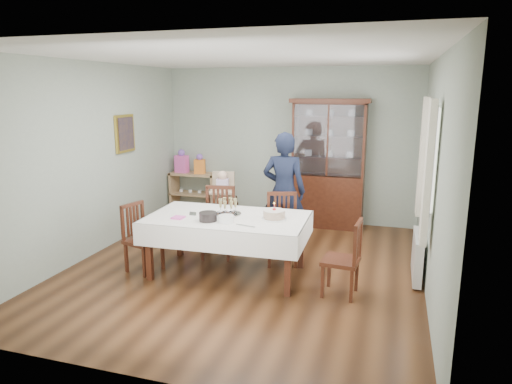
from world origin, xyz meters
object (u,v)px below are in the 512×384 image
at_px(china_cabinet, 329,162).
at_px(champagne_tray, 228,210).
at_px(gift_bag_pink, 182,162).
at_px(chair_end_right, 342,273).
at_px(gift_bag_orange, 200,165).
at_px(chair_far_right, 282,243).
at_px(sideboard, 195,194).
at_px(dining_table, 228,245).
at_px(woman, 284,191).
at_px(chair_end_left, 143,251).
at_px(high_chair, 223,211).
at_px(birthday_cake, 274,215).
at_px(chair_far_left, 218,236).

bearing_deg(china_cabinet, champagne_tray, -110.89).
bearing_deg(gift_bag_pink, chair_end_right, -39.17).
xyz_separation_m(champagne_tray, gift_bag_orange, (-1.45, 2.41, 0.14)).
bearing_deg(chair_far_right, gift_bag_pink, 125.11).
bearing_deg(gift_bag_orange, china_cabinet, -0.04).
xyz_separation_m(champagne_tray, gift_bag_pink, (-1.82, 2.41, 0.17)).
distance_m(china_cabinet, sideboard, 2.60).
xyz_separation_m(dining_table, woman, (0.45, 1.16, 0.48)).
xyz_separation_m(china_cabinet, champagne_tray, (-0.92, -2.41, -0.30)).
relative_size(dining_table, chair_end_left, 2.30).
relative_size(chair_far_right, high_chair, 0.89).
distance_m(chair_end_right, birthday_cake, 1.06).
bearing_deg(sideboard, china_cabinet, -0.49).
bearing_deg(champagne_tray, chair_end_left, -164.21).
relative_size(sideboard, champagne_tray, 2.67).
distance_m(chair_far_right, chair_end_right, 1.18).
bearing_deg(china_cabinet, chair_far_left, -122.92).
distance_m(high_chair, birthday_cake, 1.87).
bearing_deg(chair_end_right, gift_bag_pink, -124.26).
height_order(chair_far_right, woman, woman).
bearing_deg(chair_far_right, chair_far_left, 164.52).
height_order(champagne_tray, gift_bag_pink, gift_bag_pink).
bearing_deg(sideboard, chair_end_right, -41.49).
distance_m(chair_far_left, gift_bag_orange, 2.33).
bearing_deg(chair_end_right, woman, -138.39).
relative_size(chair_far_right, gift_bag_orange, 2.60).
distance_m(sideboard, chair_far_left, 2.32).
bearing_deg(chair_far_right, chair_end_left, -170.77).
relative_size(chair_far_left, chair_end_left, 1.11).
distance_m(dining_table, chair_end_left, 1.12).
xyz_separation_m(gift_bag_pink, gift_bag_orange, (0.36, 0.00, -0.03)).
distance_m(china_cabinet, chair_far_left, 2.45).
xyz_separation_m(chair_far_left, gift_bag_pink, (-1.49, 1.93, 0.70)).
distance_m(chair_far_right, champagne_tray, 0.94).
relative_size(china_cabinet, woman, 1.25).
relative_size(chair_end_left, champagne_tray, 2.62).
height_order(chair_far_left, chair_end_right, chair_far_left).
relative_size(birthday_cake, gift_bag_pink, 0.71).
height_order(chair_far_left, gift_bag_pink, gift_bag_pink).
bearing_deg(sideboard, birthday_cake, -48.25).
bearing_deg(chair_end_left, champagne_tray, -58.50).
height_order(sideboard, birthday_cake, birthday_cake).
bearing_deg(gift_bag_orange, sideboard, 171.08).
bearing_deg(woman, birthday_cake, 95.86).
bearing_deg(champagne_tray, dining_table, -75.65).
bearing_deg(high_chair, chair_end_left, -120.17).
xyz_separation_m(chair_far_left, birthday_cake, (0.94, -0.51, 0.52)).
distance_m(high_chair, champagne_tray, 1.52).
height_order(chair_far_right, champagne_tray, champagne_tray).
bearing_deg(gift_bag_orange, birthday_cake, -49.71).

